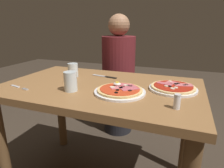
% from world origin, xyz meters
% --- Properties ---
extents(dining_table, '(1.19, 0.74, 0.73)m').
position_xyz_m(dining_table, '(0.00, 0.00, 0.61)').
color(dining_table, olive).
rests_on(dining_table, ground).
extents(pizza_foreground, '(0.28, 0.28, 0.05)m').
position_xyz_m(pizza_foreground, '(0.16, -0.09, 0.75)').
color(pizza_foreground, white).
rests_on(pizza_foreground, dining_table).
extents(pizza_across_left, '(0.27, 0.27, 0.03)m').
position_xyz_m(pizza_across_left, '(0.42, 0.06, 0.75)').
color(pizza_across_left, white).
rests_on(pizza_across_left, dining_table).
extents(water_glass_near, '(0.07, 0.07, 0.11)m').
position_xyz_m(water_glass_near, '(-0.11, -0.16, 0.78)').
color(water_glass_near, silver).
rests_on(water_glass_near, dining_table).
extents(water_glass_far, '(0.07, 0.07, 0.09)m').
position_xyz_m(water_glass_far, '(-0.26, 0.11, 0.78)').
color(water_glass_far, silver).
rests_on(water_glass_far, dining_table).
extents(fork, '(0.16, 0.05, 0.00)m').
position_xyz_m(fork, '(-0.43, -0.21, 0.74)').
color(fork, silver).
rests_on(fork, dining_table).
extents(knife, '(0.20, 0.05, 0.01)m').
position_xyz_m(knife, '(-0.04, 0.18, 0.74)').
color(knife, silver).
rests_on(knife, dining_table).
extents(salt_shaker, '(0.03, 0.03, 0.07)m').
position_xyz_m(salt_shaker, '(0.45, -0.20, 0.77)').
color(salt_shaker, white).
rests_on(salt_shaker, dining_table).
extents(diner_person, '(0.32, 0.32, 1.18)m').
position_xyz_m(diner_person, '(-0.13, 0.74, 0.56)').
color(diner_person, black).
rests_on(diner_person, ground).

